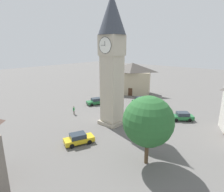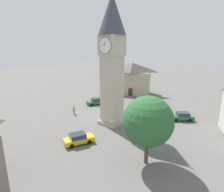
% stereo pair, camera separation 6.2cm
% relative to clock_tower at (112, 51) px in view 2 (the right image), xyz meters
% --- Properties ---
extents(ground_plane, '(200.00, 200.00, 0.00)m').
position_rel_clock_tower_xyz_m(ground_plane, '(-0.00, -0.00, -12.43)').
color(ground_plane, '#605E5B').
extents(clock_tower, '(4.39, 4.39, 21.26)m').
position_rel_clock_tower_xyz_m(clock_tower, '(0.00, 0.00, 0.00)').
color(clock_tower, '#A59C89').
rests_on(clock_tower, ground).
extents(car_blue_kerb, '(3.20, 4.46, 1.53)m').
position_rel_clock_tower_xyz_m(car_blue_kerb, '(10.04, -6.03, -11.67)').
color(car_blue_kerb, '#236B38').
rests_on(car_blue_kerb, ground).
extents(car_silver_kerb, '(2.91, 4.45, 1.53)m').
position_rel_clock_tower_xyz_m(car_silver_kerb, '(2.55, -13.66, -11.67)').
color(car_silver_kerb, '#236B38').
rests_on(car_silver_kerb, ground).
extents(car_red_corner, '(3.19, 4.46, 1.53)m').
position_rel_clock_tower_xyz_m(car_red_corner, '(-1.09, 8.49, -11.67)').
color(car_red_corner, gold).
rests_on(car_red_corner, ground).
extents(car_white_side, '(4.27, 2.09, 1.53)m').
position_rel_clock_tower_xyz_m(car_white_side, '(-1.91, -6.47, -11.67)').
color(car_white_side, black).
rests_on(car_white_side, ground).
extents(car_black_far, '(4.26, 3.92, 1.53)m').
position_rel_clock_tower_xyz_m(car_black_far, '(-8.89, -9.34, -11.67)').
color(car_black_far, '#236B38').
rests_on(car_black_far, ground).
extents(pedestrian, '(0.32, 0.54, 1.69)m').
position_rel_clock_tower_xyz_m(pedestrian, '(8.65, 1.49, -11.42)').
color(pedestrian, '#706656').
rests_on(pedestrian, ground).
extents(tree, '(5.68, 5.68, 8.05)m').
position_rel_clock_tower_xyz_m(tree, '(-10.56, 6.37, -7.23)').
color(tree, brown).
rests_on(tree, ground).
extents(building_terrace_right, '(11.81, 9.61, 8.74)m').
position_rel_clock_tower_xyz_m(building_terrace_right, '(9.65, -20.28, -7.97)').
color(building_terrace_right, tan).
rests_on(building_terrace_right, ground).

